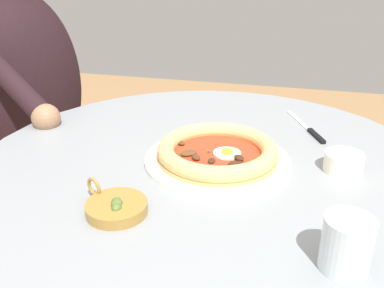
{
  "coord_description": "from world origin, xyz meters",
  "views": [
    {
      "loc": [
        -0.75,
        -0.15,
        1.11
      ],
      "look_at": [
        0.01,
        0.04,
        0.75
      ],
      "focal_mm": 39.18,
      "sensor_mm": 36.0,
      "label": 1
    }
  ],
  "objects": [
    {
      "name": "dining_table",
      "position": [
        0.0,
        0.0,
        0.57
      ],
      "size": [
        0.96,
        0.96,
        0.72
      ],
      "color": "gray",
      "rests_on": "ground"
    },
    {
      "name": "pizza_on_plate",
      "position": [
        -0.0,
        -0.02,
        0.74
      ],
      "size": [
        0.29,
        0.29,
        0.04
      ],
      "color": "white",
      "rests_on": "dining_table"
    },
    {
      "name": "water_glass",
      "position": [
        -0.27,
        -0.24,
        0.75
      ],
      "size": [
        0.07,
        0.07,
        0.08
      ],
      "color": "silver",
      "rests_on": "dining_table"
    },
    {
      "name": "steak_knife",
      "position": [
        0.21,
        -0.2,
        0.72
      ],
      "size": [
        0.2,
        0.09,
        0.01
      ],
      "color": "silver",
      "rests_on": "dining_table"
    },
    {
      "name": "ramekin_capers",
      "position": [
        0.02,
        -0.26,
        0.74
      ],
      "size": [
        0.07,
        0.07,
        0.04
      ],
      "color": "white",
      "rests_on": "dining_table"
    },
    {
      "name": "olive_pan",
      "position": [
        -0.22,
        0.11,
        0.73
      ],
      "size": [
        0.1,
        0.12,
        0.04
      ],
      "color": "olive",
      "rests_on": "dining_table"
    },
    {
      "name": "diner_person",
      "position": [
        0.34,
        0.64,
        0.52
      ],
      "size": [
        0.51,
        0.46,
        1.18
      ],
      "color": "#282833",
      "rests_on": "ground"
    },
    {
      "name": "cafe_chair_diner",
      "position": [
        0.41,
        0.77,
        0.53
      ],
      "size": [
        0.58,
        0.58,
        0.85
      ],
      "color": "#957050",
      "rests_on": "ground"
    }
  ]
}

